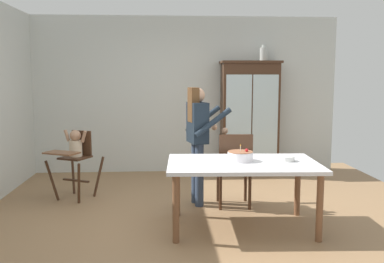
% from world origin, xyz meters
% --- Properties ---
extents(ground_plane, '(6.24, 6.24, 0.00)m').
position_xyz_m(ground_plane, '(0.00, 0.00, 0.00)').
color(ground_plane, '#93704C').
extents(wall_back, '(5.32, 0.06, 2.70)m').
position_xyz_m(wall_back, '(0.00, 2.63, 1.35)').
color(wall_back, silver).
rests_on(wall_back, ground_plane).
extents(china_cabinet, '(1.02, 0.48, 1.93)m').
position_xyz_m(china_cabinet, '(1.10, 2.37, 0.97)').
color(china_cabinet, '#422819').
rests_on(china_cabinet, ground_plane).
extents(ceramic_vase, '(0.13, 0.13, 0.27)m').
position_xyz_m(ceramic_vase, '(1.32, 2.37, 2.05)').
color(ceramic_vase, '#B2B7B2').
rests_on(ceramic_vase, china_cabinet).
extents(high_chair_with_toddler, '(0.77, 0.83, 0.95)m').
position_xyz_m(high_chair_with_toddler, '(-1.58, 0.97, 0.65)').
color(high_chair_with_toddler, '#422819').
rests_on(high_chair_with_toddler, ground_plane).
extents(adult_person, '(0.58, 0.57, 1.53)m').
position_xyz_m(adult_person, '(0.07, 0.59, 0.97)').
color(adult_person, '#33425B').
rests_on(adult_person, ground_plane).
extents(dining_table, '(1.67, 1.09, 0.74)m').
position_xyz_m(dining_table, '(0.49, -0.32, 0.66)').
color(dining_table, silver).
rests_on(dining_table, ground_plane).
extents(birthday_cake, '(0.28, 0.28, 0.19)m').
position_xyz_m(birthday_cake, '(0.48, -0.26, 0.79)').
color(birthday_cake, white).
rests_on(birthday_cake, dining_table).
extents(serving_bowl, '(0.18, 0.18, 0.05)m').
position_xyz_m(serving_bowl, '(0.98, -0.29, 0.77)').
color(serving_bowl, silver).
rests_on(serving_bowl, dining_table).
extents(dining_chair_far_side, '(0.46, 0.46, 0.96)m').
position_xyz_m(dining_chair_far_side, '(0.52, 0.41, 0.56)').
color(dining_chair_far_side, '#422819').
rests_on(dining_chair_far_side, ground_plane).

